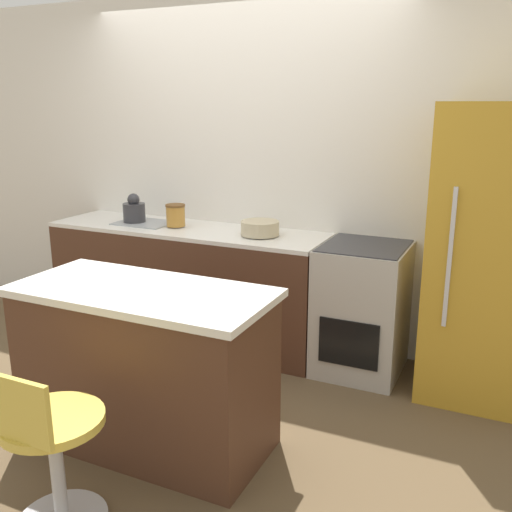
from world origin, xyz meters
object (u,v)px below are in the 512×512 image
Objects in this scene: oven_range at (362,309)px; kettle at (134,210)px; stool_chair at (50,450)px; refrigerator at (487,256)px; mixing_bowl at (260,228)px.

kettle reaches higher than oven_range.
oven_range reaches higher than stool_chair.
oven_range is 1.93m from kettle.
refrigerator is at bearing -0.03° from kettle.
oven_range is 2.22m from stool_chair.
refrigerator reaches higher than stool_chair.
oven_range is 3.27× the size of mixing_bowl.
refrigerator reaches higher than oven_range.
oven_range is at bearing 0.77° from mixing_bowl.
stool_chair is (-0.79, -2.07, -0.06)m from oven_range.
kettle reaches higher than mixing_bowl.
oven_range is 0.88m from refrigerator.
refrigerator reaches higher than mixing_bowl.
kettle is at bearing -179.68° from oven_range.
refrigerator is (0.75, -0.01, 0.46)m from oven_range.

